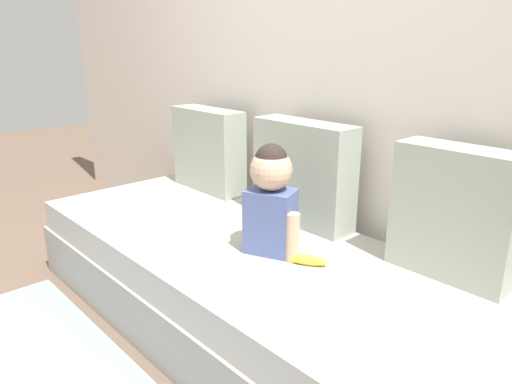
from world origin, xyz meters
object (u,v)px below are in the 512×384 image
at_px(throw_pillow_right, 455,214).
at_px(toddler, 271,197).
at_px(couch, 246,286).
at_px(throw_pillow_left, 208,150).
at_px(banana, 307,260).
at_px(throw_pillow_center, 303,173).

height_order(throw_pillow_right, toddler, throw_pillow_right).
height_order(couch, throw_pillow_left, throw_pillow_left).
relative_size(throw_pillow_right, banana, 2.90).
bearing_deg(throw_pillow_right, toddler, -149.86).
bearing_deg(couch, toddler, 7.22).
relative_size(throw_pillow_left, throw_pillow_center, 0.94).
xyz_separation_m(throw_pillow_left, toddler, (0.89, -0.35, 0.00)).
distance_m(throw_pillow_left, toddler, 0.95).
relative_size(throw_pillow_left, throw_pillow_right, 1.01).
height_order(throw_pillow_center, banana, throw_pillow_center).
xyz_separation_m(couch, throw_pillow_center, (0.00, 0.37, 0.46)).
bearing_deg(throw_pillow_left, banana, -17.22).
bearing_deg(toddler, couch, -172.78).
bearing_deg(banana, couch, -173.72).
bearing_deg(banana, throw_pillow_right, 38.60).
height_order(couch, throw_pillow_center, throw_pillow_center).
bearing_deg(throw_pillow_center, banana, -45.38).
height_order(throw_pillow_left, banana, throw_pillow_left).
distance_m(throw_pillow_center, throw_pillow_right, 0.75).
xyz_separation_m(throw_pillow_right, banana, (-0.42, -0.33, -0.23)).
bearing_deg(throw_pillow_left, throw_pillow_center, 0.00).
bearing_deg(banana, throw_pillow_left, 162.78).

